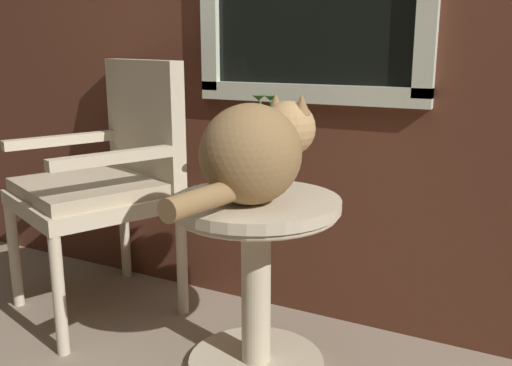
{
  "coord_description": "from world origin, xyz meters",
  "views": [
    {
      "loc": [
        0.86,
        -1.31,
        1.06
      ],
      "look_at": [
        0.05,
        0.22,
        0.65
      ],
      "focal_mm": 39.65,
      "sensor_mm": 36.0,
      "label": 1
    }
  ],
  "objects_px": {
    "wicker_side_table": "(256,258)",
    "pewter_vase_with_ivy": "(272,159)",
    "cat": "(256,150)",
    "wicker_chair": "(109,173)"
  },
  "relations": [
    {
      "from": "wicker_side_table",
      "to": "pewter_vase_with_ivy",
      "type": "distance_m",
      "value": 0.34
    },
    {
      "from": "pewter_vase_with_ivy",
      "to": "wicker_chair",
      "type": "bearing_deg",
      "value": -179.69
    },
    {
      "from": "wicker_side_table",
      "to": "pewter_vase_with_ivy",
      "type": "height_order",
      "value": "pewter_vase_with_ivy"
    },
    {
      "from": "wicker_side_table",
      "to": "pewter_vase_with_ivy",
      "type": "bearing_deg",
      "value": 98.13
    },
    {
      "from": "pewter_vase_with_ivy",
      "to": "wicker_side_table",
      "type": "bearing_deg",
      "value": -81.87
    },
    {
      "from": "wicker_side_table",
      "to": "wicker_chair",
      "type": "height_order",
      "value": "wicker_chair"
    },
    {
      "from": "wicker_chair",
      "to": "cat",
      "type": "distance_m",
      "value": 0.81
    },
    {
      "from": "wicker_chair",
      "to": "cat",
      "type": "relative_size",
      "value": 1.52
    },
    {
      "from": "wicker_side_table",
      "to": "wicker_chair",
      "type": "distance_m",
      "value": 0.79
    },
    {
      "from": "wicker_side_table",
      "to": "cat",
      "type": "xyz_separation_m",
      "value": [
        0.02,
        -0.03,
        0.36
      ]
    }
  ]
}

